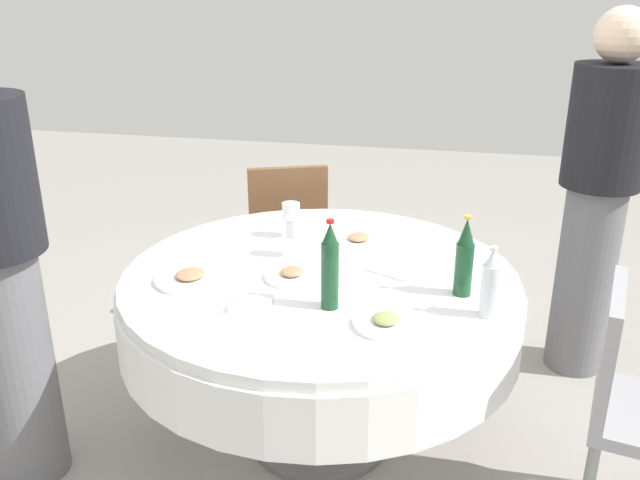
% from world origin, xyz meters
% --- Properties ---
extents(ground_plane, '(10.00, 10.00, 0.00)m').
position_xyz_m(ground_plane, '(0.00, 0.00, 0.00)').
color(ground_plane, gray).
extents(dining_table, '(1.48, 1.48, 0.74)m').
position_xyz_m(dining_table, '(0.00, 0.00, 0.59)').
color(dining_table, white).
rests_on(dining_table, ground_plane).
extents(bottle_clear_left, '(0.06, 0.06, 0.24)m').
position_xyz_m(bottle_clear_left, '(0.22, 0.60, 0.85)').
color(bottle_clear_left, silver).
rests_on(bottle_clear_left, dining_table).
extents(bottle_dark_green_east, '(0.06, 0.06, 0.31)m').
position_xyz_m(bottle_dark_green_east, '(0.27, 0.09, 0.88)').
color(bottle_dark_green_east, '#194728').
rests_on(bottle_dark_green_east, dining_table).
extents(bottle_dark_green_rear, '(0.06, 0.06, 0.28)m').
position_xyz_m(bottle_dark_green_rear, '(0.07, 0.51, 0.87)').
color(bottle_dark_green_rear, '#194728').
rests_on(bottle_dark_green_rear, dining_table).
extents(wine_glass_west, '(0.07, 0.07, 0.15)m').
position_xyz_m(wine_glass_west, '(-0.33, -0.19, 0.85)').
color(wine_glass_west, white).
rests_on(wine_glass_west, dining_table).
extents(wine_glass_front, '(0.07, 0.07, 0.16)m').
position_xyz_m(wine_glass_front, '(-0.13, -0.13, 0.85)').
color(wine_glass_front, white).
rests_on(wine_glass_front, dining_table).
extents(plate_north, '(0.22, 0.22, 0.04)m').
position_xyz_m(plate_north, '(-0.32, 0.09, 0.75)').
color(plate_north, white).
rests_on(plate_north, dining_table).
extents(plate_mid, '(0.20, 0.20, 0.04)m').
position_xyz_m(plate_mid, '(0.07, -0.09, 0.75)').
color(plate_mid, white).
rests_on(plate_mid, dining_table).
extents(plate_south, '(0.21, 0.21, 0.04)m').
position_xyz_m(plate_south, '(0.35, 0.29, 0.75)').
color(plate_south, white).
rests_on(plate_south, dining_table).
extents(plate_near, '(0.26, 0.26, 0.04)m').
position_xyz_m(plate_near, '(0.17, -0.44, 0.75)').
color(plate_near, white).
rests_on(plate_near, dining_table).
extents(knife_east, '(0.09, 0.17, 0.00)m').
position_xyz_m(knife_east, '(-0.02, 0.24, 0.74)').
color(knife_east, silver).
rests_on(knife_east, dining_table).
extents(folded_napkin, '(0.12, 0.12, 0.02)m').
position_xyz_m(folded_napkin, '(0.32, -0.16, 0.75)').
color(folded_napkin, white).
rests_on(folded_napkin, dining_table).
extents(person_left, '(0.34, 0.34, 1.65)m').
position_xyz_m(person_left, '(-0.81, 1.07, 0.87)').
color(person_left, slate).
rests_on(person_left, ground_plane).
extents(chair_outer, '(0.52, 0.52, 0.87)m').
position_xyz_m(chair_outer, '(-1.02, -0.40, 0.52)').
color(chair_outer, brown).
rests_on(chair_outer, ground_plane).
extents(chair_far, '(0.48, 0.48, 0.87)m').
position_xyz_m(chair_far, '(0.24, 1.07, 0.52)').
color(chair_far, '#99999E').
rests_on(chair_far, ground_plane).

